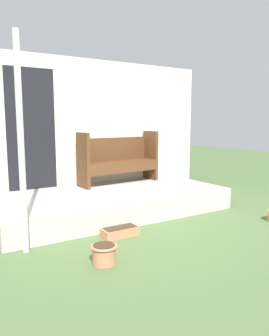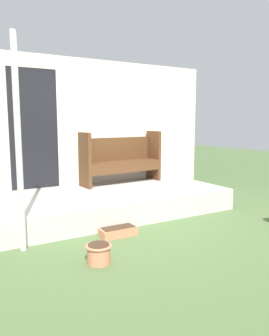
# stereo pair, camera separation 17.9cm
# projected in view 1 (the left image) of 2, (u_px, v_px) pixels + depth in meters

# --- Properties ---
(ground_plane) EXTENTS (24.00, 24.00, 0.00)m
(ground_plane) POSITION_uv_depth(u_px,v_px,m) (130.00, 228.00, 4.60)
(ground_plane) COLOR #516B3D
(porch_slab) EXTENTS (3.73, 1.75, 0.35)m
(porch_slab) POSITION_uv_depth(u_px,v_px,m) (111.00, 202.00, 5.40)
(porch_slab) COLOR beige
(porch_slab) RESTS_ON ground_plane
(house_wall) EXTENTS (4.93, 0.08, 2.60)m
(house_wall) POSITION_uv_depth(u_px,v_px,m) (85.00, 132.00, 5.97)
(house_wall) COLOR beige
(house_wall) RESTS_ON ground_plane
(support_post) EXTENTS (0.07, 0.07, 2.46)m
(support_post) POSITION_uv_depth(u_px,v_px,m) (21.00, 145.00, 3.60)
(support_post) COLOR silver
(support_post) RESTS_ON ground_plane
(bench) EXTENTS (1.58, 0.52, 0.96)m
(bench) POSITION_uv_depth(u_px,v_px,m) (118.00, 157.00, 6.05)
(bench) COLOR #54331C
(bench) RESTS_ON porch_slab
(flower_pot_left) EXTENTS (0.29, 0.29, 0.21)m
(flower_pot_left) POSITION_uv_depth(u_px,v_px,m) (104.00, 253.00, 3.44)
(flower_pot_left) COLOR tan
(flower_pot_left) RESTS_ON ground_plane
(planter_box_rect) EXTENTS (0.48, 0.22, 0.12)m
(planter_box_rect) POSITION_uv_depth(u_px,v_px,m) (120.00, 232.00, 4.27)
(planter_box_rect) COLOR tan
(planter_box_rect) RESTS_ON ground_plane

